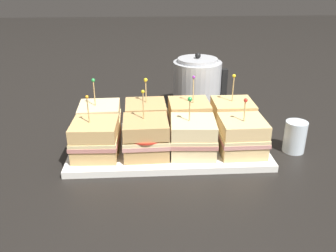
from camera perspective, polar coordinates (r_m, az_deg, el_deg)
ground_plane at (r=1.02m, az=0.00°, el=-3.57°), size 6.00×6.00×0.00m
serving_platter at (r=1.01m, az=0.00°, el=-3.12°), size 0.54×0.30×0.02m
sandwich_front_far_left at (r=0.94m, az=-11.56°, el=-2.05°), size 0.12×0.12×0.17m
sandwich_front_center_left at (r=0.93m, az=-3.57°, el=-1.81°), size 0.12×0.13×0.18m
sandwich_front_center_right at (r=0.94m, az=4.02°, el=-1.73°), size 0.13×0.13×0.16m
sandwich_front_far_right at (r=0.96m, az=11.75°, el=-1.58°), size 0.12×0.12×0.15m
sandwich_back_far_left at (r=1.06m, az=-10.83°, el=0.99°), size 0.12×0.12×0.17m
sandwich_back_center_left at (r=1.04m, az=-3.58°, el=1.16°), size 0.12×0.12×0.17m
sandwich_back_center_right at (r=1.05m, az=3.37°, el=1.39°), size 0.12×0.12×0.18m
sandwich_back_far_right at (r=1.07m, az=10.25°, el=1.44°), size 0.12×0.12×0.18m
kettle_steel at (r=1.27m, az=4.69°, el=6.55°), size 0.19×0.17×0.21m
drinking_glass at (r=1.04m, az=19.69°, el=-1.62°), size 0.06×0.06×0.09m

